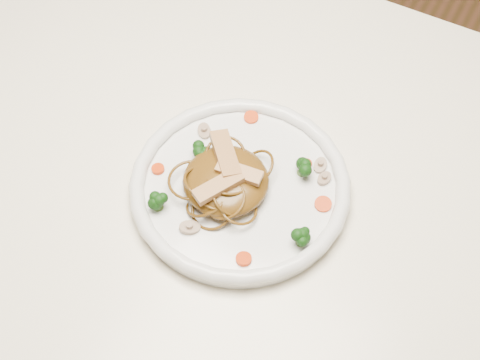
% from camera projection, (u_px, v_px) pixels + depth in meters
% --- Properties ---
extents(ground, '(4.00, 4.00, 0.00)m').
position_uv_depth(ground, '(230.00, 350.00, 1.57)').
color(ground, brown).
rests_on(ground, ground).
extents(table, '(1.20, 0.80, 0.75)m').
position_uv_depth(table, '(225.00, 194.00, 1.03)').
color(table, white).
rests_on(table, ground).
extents(plate, '(0.37, 0.37, 0.02)m').
position_uv_depth(plate, '(240.00, 189.00, 0.91)').
color(plate, white).
rests_on(plate, table).
extents(noodle_mound, '(0.13, 0.13, 0.04)m').
position_uv_depth(noodle_mound, '(226.00, 181.00, 0.88)').
color(noodle_mound, brown).
rests_on(noodle_mound, plate).
extents(chicken_a, '(0.06, 0.03, 0.01)m').
position_uv_depth(chicken_a, '(239.00, 172.00, 0.87)').
color(chicken_a, tan).
rests_on(chicken_a, noodle_mound).
extents(chicken_b, '(0.07, 0.07, 0.01)m').
position_uv_depth(chicken_b, '(225.00, 154.00, 0.88)').
color(chicken_b, tan).
rests_on(chicken_b, noodle_mound).
extents(chicken_c, '(0.05, 0.07, 0.01)m').
position_uv_depth(chicken_c, '(218.00, 186.00, 0.86)').
color(chicken_c, tan).
rests_on(chicken_c, noodle_mound).
extents(broccoli_0, '(0.03, 0.03, 0.03)m').
position_uv_depth(broccoli_0, '(303.00, 167.00, 0.90)').
color(broccoli_0, '#0E3D0C').
rests_on(broccoli_0, plate).
extents(broccoli_1, '(0.03, 0.03, 0.03)m').
position_uv_depth(broccoli_1, '(201.00, 151.00, 0.91)').
color(broccoli_1, '#0E3D0C').
rests_on(broccoli_1, plate).
extents(broccoli_2, '(0.02, 0.02, 0.03)m').
position_uv_depth(broccoli_2, '(157.00, 201.00, 0.87)').
color(broccoli_2, '#0E3D0C').
rests_on(broccoli_2, plate).
extents(broccoli_3, '(0.03, 0.03, 0.03)m').
position_uv_depth(broccoli_3, '(302.00, 237.00, 0.84)').
color(broccoli_3, '#0E3D0C').
rests_on(broccoli_3, plate).
extents(carrot_0, '(0.02, 0.02, 0.00)m').
position_uv_depth(carrot_0, '(306.00, 164.00, 0.92)').
color(carrot_0, red).
rests_on(carrot_0, plate).
extents(carrot_1, '(0.02, 0.02, 0.00)m').
position_uv_depth(carrot_1, '(158.00, 169.00, 0.91)').
color(carrot_1, red).
rests_on(carrot_1, plate).
extents(carrot_2, '(0.03, 0.03, 0.00)m').
position_uv_depth(carrot_2, '(323.00, 204.00, 0.88)').
color(carrot_2, red).
rests_on(carrot_2, plate).
extents(carrot_3, '(0.03, 0.03, 0.00)m').
position_uv_depth(carrot_3, '(251.00, 117.00, 0.96)').
color(carrot_3, red).
rests_on(carrot_3, plate).
extents(carrot_4, '(0.03, 0.03, 0.00)m').
position_uv_depth(carrot_4, '(244.00, 259.00, 0.84)').
color(carrot_4, red).
rests_on(carrot_4, plate).
extents(mushroom_0, '(0.04, 0.04, 0.01)m').
position_uv_depth(mushroom_0, '(190.00, 228.00, 0.86)').
color(mushroom_0, tan).
rests_on(mushroom_0, plate).
extents(mushroom_1, '(0.03, 0.03, 0.01)m').
position_uv_depth(mushroom_1, '(324.00, 179.00, 0.90)').
color(mushroom_1, tan).
rests_on(mushroom_1, plate).
extents(mushroom_2, '(0.04, 0.04, 0.01)m').
position_uv_depth(mushroom_2, '(204.00, 131.00, 0.95)').
color(mushroom_2, tan).
rests_on(mushroom_2, plate).
extents(mushroom_3, '(0.03, 0.03, 0.01)m').
position_uv_depth(mushroom_3, '(320.00, 165.00, 0.91)').
color(mushroom_3, tan).
rests_on(mushroom_3, plate).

